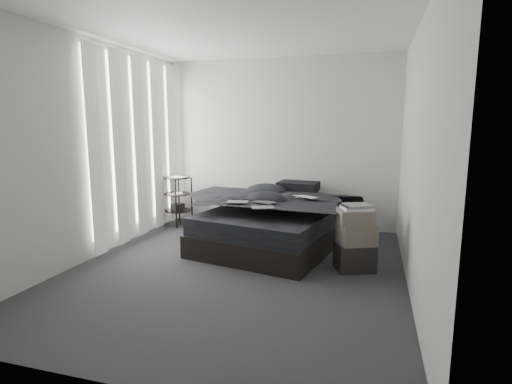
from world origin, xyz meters
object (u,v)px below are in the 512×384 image
(bed, at_px, (274,235))
(side_stand, at_px, (178,201))
(box_lower, at_px, (355,257))
(laptop, at_px, (303,192))

(bed, xyz_separation_m, side_stand, (-1.75, 0.64, 0.25))
(box_lower, bearing_deg, bed, 148.96)
(bed, relative_size, side_stand, 2.65)
(bed, relative_size, box_lower, 5.04)
(bed, height_order, box_lower, box_lower)
(laptop, bearing_deg, side_stand, -167.68)
(laptop, distance_m, side_stand, 2.26)
(laptop, relative_size, box_lower, 0.81)
(bed, height_order, laptop, laptop)
(side_stand, bearing_deg, laptop, -17.41)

